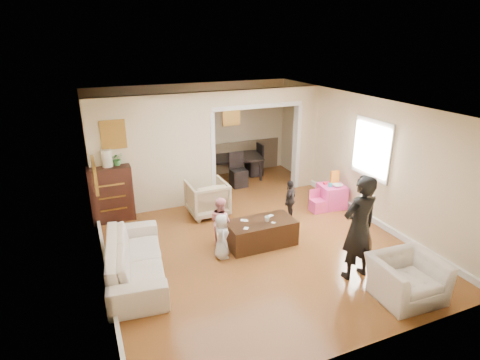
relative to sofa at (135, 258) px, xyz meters
name	(u,v)px	position (x,y,z in m)	size (l,w,h in m)	color
floor	(244,231)	(2.27, 0.74, -0.32)	(7.00, 7.00, 0.00)	brown
partition_left	(154,154)	(0.89, 2.54, 0.98)	(2.75, 0.18, 2.60)	beige
partition_right	(305,138)	(4.74, 2.54, 0.98)	(0.55, 0.18, 2.60)	beige
partition_header	(257,96)	(3.37, 2.54, 2.10)	(2.22, 0.18, 0.35)	beige
window_pane	(372,149)	(5.00, 0.34, 1.23)	(0.03, 0.95, 1.10)	white
framed_art_partition	(113,135)	(0.07, 2.44, 1.53)	(0.45, 0.03, 0.55)	brown
framed_art_sofa_wall	(95,175)	(-0.44, 0.14, 1.48)	(0.03, 0.55, 0.40)	brown
framed_art_alcove	(231,115)	(3.37, 4.18, 1.38)	(0.45, 0.03, 0.55)	brown
sofa	(135,258)	(0.00, 0.00, 0.00)	(2.22, 0.87, 0.65)	white
armchair_back	(207,198)	(1.85, 1.81, 0.06)	(0.83, 0.85, 0.77)	tan
armchair_front	(407,278)	(3.70, -2.16, 0.00)	(0.99, 0.87, 0.65)	white
dresser	(111,193)	(-0.11, 2.38, 0.28)	(0.88, 0.49, 1.20)	#35150F
table_lamp	(107,158)	(-0.11, 2.38, 1.06)	(0.22, 0.22, 0.36)	beige
potted_plant	(117,159)	(0.09, 2.38, 1.02)	(0.25, 0.22, 0.28)	#397B36
coffee_table	(261,233)	(2.36, 0.14, -0.08)	(1.29, 0.65, 0.48)	#3A2412
coffee_cup	(267,219)	(2.46, 0.09, 0.21)	(0.10, 0.10, 0.10)	silver
play_table	(332,196)	(4.63, 1.07, -0.06)	(0.56, 0.56, 0.53)	#F841A2
cereal_box	(335,177)	(4.75, 1.17, 0.36)	(0.20, 0.07, 0.30)	yellow
cyan_cup	(330,185)	(4.53, 1.02, 0.25)	(0.08, 0.08, 0.08)	teal
toy_block	(325,183)	(4.51, 1.19, 0.24)	(0.08, 0.06, 0.05)	red
play_bowl	(338,186)	(4.68, 0.95, 0.24)	(0.22, 0.22, 0.05)	white
dining_table	(230,168)	(3.15, 3.78, -0.01)	(1.78, 0.99, 0.63)	black
adult_person	(359,228)	(3.34, -1.41, 0.57)	(0.65, 0.43, 1.79)	black
child_kneel_a	(222,236)	(1.51, -0.01, 0.09)	(0.41, 0.27, 0.84)	silver
child_kneel_b	(221,221)	(1.66, 0.44, 0.15)	(0.47, 0.36, 0.96)	pink
child_toddler	(290,200)	(3.41, 0.89, 0.12)	(0.52, 0.22, 0.89)	black
craft_papers	(255,221)	(2.26, 0.18, 0.16)	(0.78, 0.45, 0.00)	white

